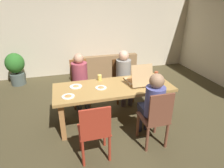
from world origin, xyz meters
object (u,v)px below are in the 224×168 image
Objects in this scene: chair_1 at (156,119)px; person_1 at (152,102)px; person_0 at (80,76)px; chair_3 at (95,131)px; couch at (104,70)px; chair_2 at (122,79)px; plate_0 at (101,88)px; drinking_glass_0 at (156,75)px; plate_2 at (76,86)px; chair_0 at (80,81)px; potted_plant at (16,67)px; person_2 at (124,72)px; pizza_box_0 at (137,80)px; drinking_glass_1 at (100,78)px; plate_1 at (68,96)px; dining_table at (113,91)px.

chair_1 is 0.26m from person_1.
chair_3 is at bearing -90.00° from person_0.
couch is (0.85, 3.03, -0.24)m from chair_3.
plate_0 is (-0.68, -0.87, 0.26)m from chair_2.
person_1 is at bearing -120.03° from drinking_glass_0.
chair_1 reaches higher than plate_2.
plate_0 is at bearing -104.64° from couch.
potted_plant is at bearing 136.74° from chair_0.
person_2 is 3.05m from potted_plant.
person_2 reaches higher than plate_2.
chair_0 reaches higher than potted_plant.
pizza_box_0 is 4.59× the size of drinking_glass_1.
chair_2 is 8.18× the size of drinking_glass_1.
plate_0 is 0.62m from plate_1.
plate_0 is 0.96× the size of plate_1.
person_2 is at bearing 90.00° from person_1.
potted_plant is (-1.57, 1.47, -0.03)m from chair_0.
chair_1 is 4.43× the size of plate_2.
chair_0 is 1.88m from person_1.
plate_0 and plate_2 have the same top height.
chair_0 is at bearing 151.86° from drinking_glass_0.
potted_plant is (-3.01, 2.25, -0.32)m from drinking_glass_0.
potted_plant is (-1.42, 2.22, -0.26)m from plate_2.
chair_1 is at bearing -26.82° from plate_1.
plate_2 is (-0.14, 1.05, 0.23)m from chair_3.
drinking_glass_0 reaches higher than potted_plant.
chair_1 reaches higher than drinking_glass_1.
plate_0 is (-0.68, -0.73, 0.05)m from person_2.
couch is at bearing 63.75° from plate_1.
person_1 is at bearing -90.00° from chair_2.
drinking_glass_0 is (0.47, -0.72, 0.32)m from chair_2.
chair_2 is 1.00× the size of chair_3.
drinking_glass_1 is at bearing 169.87° from drinking_glass_0.
dining_table is at bearing -122.21° from person_2.
chair_1 is 4.94× the size of plate_0.
plate_2 is (0.16, 0.36, -0.00)m from plate_1.
dining_table is 1.81× the size of person_2.
person_1 is 1.31× the size of chair_2.
dining_table is 1.24× the size of couch.
potted_plant is at bearing 128.22° from chair_1.
plate_0 is at bearing -133.35° from person_2.
chair_3 is at bearing -90.00° from chair_0.
pizza_box_0 is 0.73m from plate_0.
chair_0 is 0.80m from plate_2.
pizza_box_0 reaches higher than plate_1.
person_2 is 8.21× the size of drinking_glass_0.
pizza_box_0 reaches higher than chair_0.
person_2 is at bearing 35.43° from plate_1.
person_0 is 5.85× the size of plate_0.
person_0 is 1.23m from pizza_box_0.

